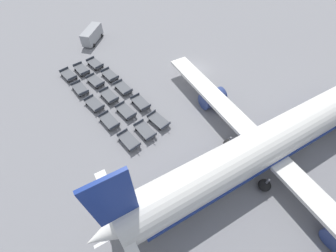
# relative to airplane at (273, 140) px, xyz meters

# --- Properties ---
(ground_plane) EXTENTS (500.00, 500.00, 0.00)m
(ground_plane) POSITION_rel_airplane_xyz_m (-17.63, 1.52, -2.92)
(ground_plane) COLOR gray
(airplane) EXTENTS (37.11, 41.93, 11.44)m
(airplane) POSITION_rel_airplane_xyz_m (0.00, 0.00, 0.00)
(airplane) COLOR white
(airplane) RESTS_ON ground_plane
(service_van) EXTENTS (5.22, 4.84, 2.36)m
(service_van) POSITION_rel_airplane_xyz_m (-33.64, -11.09, -1.64)
(service_van) COLOR gray
(service_van) RESTS_ON ground_plane
(baggage_dolly_row_near_col_a) EXTENTS (3.74, 2.28, 0.92)m
(baggage_dolly_row_near_col_a) POSITION_rel_airplane_xyz_m (-25.08, -17.41, -2.44)
(baggage_dolly_row_near_col_a) COLOR #515459
(baggage_dolly_row_near_col_a) RESTS_ON ground_plane
(baggage_dolly_row_near_col_b) EXTENTS (3.74, 2.07, 0.92)m
(baggage_dolly_row_near_col_b) POSITION_rel_airplane_xyz_m (-21.06, -16.61, -2.44)
(baggage_dolly_row_near_col_b) COLOR #515459
(baggage_dolly_row_near_col_b) RESTS_ON ground_plane
(baggage_dolly_row_near_col_c) EXTENTS (3.74, 2.33, 0.92)m
(baggage_dolly_row_near_col_c) POSITION_rel_airplane_xyz_m (-17.02, -15.61, -2.44)
(baggage_dolly_row_near_col_c) COLOR #515459
(baggage_dolly_row_near_col_c) RESTS_ON ground_plane
(baggage_dolly_row_near_col_d) EXTENTS (3.75, 2.19, 0.92)m
(baggage_dolly_row_near_col_d) POSITION_rel_airplane_xyz_m (-13.10, -14.75, -2.44)
(baggage_dolly_row_near_col_d) COLOR #515459
(baggage_dolly_row_near_col_d) RESTS_ON ground_plane
(baggage_dolly_row_near_col_e) EXTENTS (3.75, 2.18, 0.92)m
(baggage_dolly_row_near_col_e) POSITION_rel_airplane_xyz_m (-9.00, -13.61, -2.44)
(baggage_dolly_row_near_col_e) COLOR #515459
(baggage_dolly_row_near_col_e) RESTS_ON ground_plane
(baggage_dolly_row_mid_a_col_a) EXTENTS (3.75, 2.12, 0.92)m
(baggage_dolly_row_mid_a_col_a) POSITION_rel_airplane_xyz_m (-25.51, -15.25, -2.44)
(baggage_dolly_row_mid_a_col_a) COLOR #515459
(baggage_dolly_row_mid_a_col_a) RESTS_ON ground_plane
(baggage_dolly_row_mid_a_col_b) EXTENTS (3.74, 2.33, 0.92)m
(baggage_dolly_row_mid_a_col_b) POSITION_rel_airplane_xyz_m (-21.71, -14.10, -2.44)
(baggage_dolly_row_mid_a_col_b) COLOR #515459
(baggage_dolly_row_mid_a_col_b) RESTS_ON ground_plane
(baggage_dolly_row_mid_a_col_c) EXTENTS (3.75, 2.17, 0.92)m
(baggage_dolly_row_mid_a_col_c) POSITION_rel_airplane_xyz_m (-17.63, -13.27, -2.44)
(baggage_dolly_row_mid_a_col_c) COLOR #515459
(baggage_dolly_row_mid_a_col_c) RESTS_ON ground_plane
(baggage_dolly_row_mid_a_col_d) EXTENTS (3.75, 2.22, 0.92)m
(baggage_dolly_row_mid_a_col_d) POSITION_rel_airplane_xyz_m (-13.72, -12.21, -2.44)
(baggage_dolly_row_mid_a_col_d) COLOR #515459
(baggage_dolly_row_mid_a_col_d) RESTS_ON ground_plane
(baggage_dolly_row_mid_a_col_e) EXTENTS (3.75, 2.09, 0.92)m
(baggage_dolly_row_mid_a_col_e) POSITION_rel_airplane_xyz_m (-9.50, -11.25, -2.44)
(baggage_dolly_row_mid_a_col_e) COLOR #515459
(baggage_dolly_row_mid_a_col_e) RESTS_ON ground_plane
(baggage_dolly_row_mid_b_col_a) EXTENTS (3.74, 2.31, 0.92)m
(baggage_dolly_row_mid_b_col_a) POSITION_rel_airplane_xyz_m (-25.99, -12.91, -2.44)
(baggage_dolly_row_mid_b_col_a) COLOR #515459
(baggage_dolly_row_mid_b_col_a) RESTS_ON ground_plane
(baggage_dolly_row_mid_b_col_b) EXTENTS (3.75, 2.19, 0.92)m
(baggage_dolly_row_mid_b_col_b) POSITION_rel_airplane_xyz_m (-22.04, -11.69, -2.44)
(baggage_dolly_row_mid_b_col_b) COLOR #515459
(baggage_dolly_row_mid_b_col_b) RESTS_ON ground_plane
(baggage_dolly_row_mid_b_col_c) EXTENTS (3.75, 2.14, 0.92)m
(baggage_dolly_row_mid_b_col_c) POSITION_rel_airplane_xyz_m (-18.29, -10.90, -2.44)
(baggage_dolly_row_mid_b_col_c) COLOR #515459
(baggage_dolly_row_mid_b_col_c) RESTS_ON ground_plane
(baggage_dolly_row_mid_b_col_d) EXTENTS (3.74, 2.08, 0.92)m
(baggage_dolly_row_mid_b_col_d) POSITION_rel_airplane_xyz_m (-14.26, -9.81, -2.44)
(baggage_dolly_row_mid_b_col_d) COLOR #515459
(baggage_dolly_row_mid_b_col_d) RESTS_ON ground_plane
(baggage_dolly_row_mid_b_col_e) EXTENTS (3.74, 2.29, 0.92)m
(baggage_dolly_row_mid_b_col_e) POSITION_rel_airplane_xyz_m (-10.18, -9.02, -2.44)
(baggage_dolly_row_mid_b_col_e) COLOR #515459
(baggage_dolly_row_mid_b_col_e) RESTS_ON ground_plane
(stand_guidance_stripe) EXTENTS (1.09, 23.89, 0.01)m
(stand_guidance_stripe) POSITION_rel_airplane_xyz_m (-0.09, -8.82, -2.91)
(stand_guidance_stripe) COLOR white
(stand_guidance_stripe) RESTS_ON ground_plane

